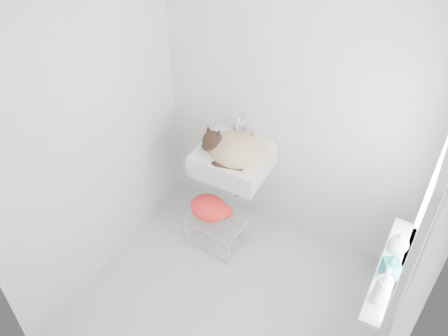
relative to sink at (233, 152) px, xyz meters
The scene contains 15 objects.
floor 1.19m from the sink, 62.98° to the right, with size 2.20×2.00×0.02m, color #B5BCC2.
back_wall 0.61m from the sink, 34.56° to the left, with size 2.20×0.02×2.50m, color white.
right_wall 1.70m from the sink, 26.61° to the right, with size 0.02×2.00×2.50m, color white.
left_wall 1.11m from the sink, 134.32° to the right, with size 0.02×2.00×2.50m, color white.
window_glass 1.64m from the sink, 20.27° to the right, with size 0.01×0.80×1.00m, color white.
window_frame 1.62m from the sink, 20.46° to the right, with size 0.04×0.90×1.10m, color white.
windowsill 1.49m from the sink, 21.27° to the right, with size 0.16×0.88×0.04m, color white.
sink is the anchor object (origin of this frame).
faucet 0.23m from the sink, 90.00° to the left, with size 0.21×0.15×0.21m, color silver, non-canonical shape.
cat 0.05m from the sink, 57.06° to the right, with size 0.47×0.38×0.30m.
wire_rack 0.74m from the sink, 95.59° to the right, with size 0.45×0.32×0.27m, color silver.
towel 0.60m from the sink, 118.53° to the right, with size 0.35×0.24×0.14m, color red.
bottle_a 1.60m from the sink, 30.29° to the right, with size 0.09×0.09×0.23m, color white.
bottle_b 1.51m from the sink, 23.94° to the right, with size 0.09×0.09×0.21m, color #186F79.
bottle_c 1.43m from the sink, 15.41° to the right, with size 0.13×0.13×0.16m, color silver.
Camera 1 is at (0.98, -1.89, 3.23)m, focal length 38.48 mm.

